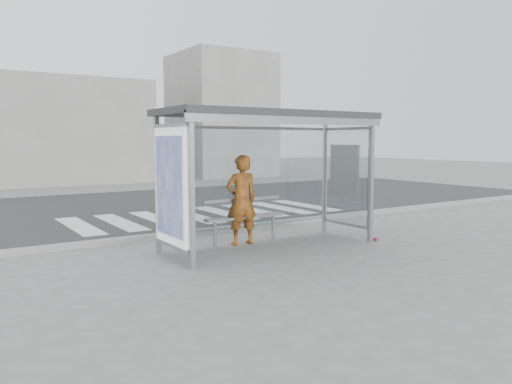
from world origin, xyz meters
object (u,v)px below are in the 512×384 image
(person, at_px, (241,200))
(soda_can, at_px, (376,239))
(bus_shelter, at_px, (252,145))
(bench, at_px, (245,217))

(person, distance_m, soda_can, 2.93)
(bus_shelter, xyz_separation_m, soda_can, (2.57, -0.74, -1.95))
(bench, height_order, soda_can, bench)
(bus_shelter, bearing_deg, soda_can, -16.11)
(bench, distance_m, soda_can, 2.77)
(person, bearing_deg, soda_can, 158.63)
(bus_shelter, distance_m, bench, 1.54)
(bus_shelter, relative_size, person, 2.38)
(bench, bearing_deg, soda_can, -27.73)
(bus_shelter, height_order, soda_can, bus_shelter)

